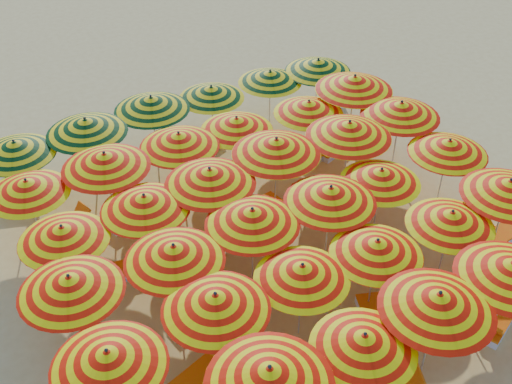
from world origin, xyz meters
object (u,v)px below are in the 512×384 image
(lounger_6, at_px, (498,238))
(lounger_9, at_px, (254,210))
(umbrella_3, at_px, (438,302))
(umbrella_35, at_px, (318,65))
(umbrella_7, at_px, (216,302))
(umbrella_9, at_px, (377,247))
(umbrella_22, at_px, (349,129))
(umbrella_11, at_px, (509,188))
(umbrella_2, at_px, (364,342))
(lounger_4, at_px, (200,375))
(umbrella_10, at_px, (451,219))
(umbrella_17, at_px, (449,147))
(lounger_1, at_px, (498,319))
(lounger_16, at_px, (200,148))
(umbrella_34, at_px, (270,77))
(lounger_17, at_px, (323,109))
(umbrella_16, at_px, (381,176))
(lounger_14, at_px, (337,145))
(umbrella_20, at_px, (210,176))
(umbrella_21, at_px, (276,146))
(umbrella_12, at_px, (70,284))
(lounger_11, at_px, (63,233))
(umbrella_27, at_px, (237,124))
(lounger_12, at_px, (135,213))
(umbrella_14, at_px, (252,217))
(umbrella_13, at_px, (174,253))
(umbrella_28, at_px, (309,107))
(lounger_7, at_px, (202,304))
(umbrella_15, at_px, (330,195))
(umbrella_24, at_px, (27,187))
(umbrella_6, at_px, (108,359))
(umbrella_33, at_px, (211,92))
(lounger_15, at_px, (12,205))
(umbrella_26, at_px, (179,140))
(umbrella_31, at_px, (86,126))
(lounger_8, at_px, (135,267))
(beachgoer_b, at_px, (216,229))
(umbrella_23, at_px, (401,109))
(beachgoer_a, at_px, (300,201))
(umbrella_25, at_px, (105,161))
(umbrella_8, at_px, (302,272))
(umbrella_19, at_px, (145,203))
(umbrella_30, at_px, (15,148))

(lounger_6, relative_size, lounger_9, 0.99)
(umbrella_3, distance_m, umbrella_35, 10.97)
(umbrella_7, distance_m, umbrella_9, 4.00)
(umbrella_22, bearing_deg, umbrella_11, -65.42)
(umbrella_2, bearing_deg, lounger_4, 139.81)
(umbrella_10, relative_size, umbrella_17, 0.91)
(lounger_1, bearing_deg, lounger_16, -96.60)
(umbrella_34, bearing_deg, lounger_17, -2.73)
(umbrella_7, xyz_separation_m, umbrella_16, (5.85, 1.90, -0.15))
(lounger_14, bearing_deg, lounger_16, 132.76)
(umbrella_20, height_order, umbrella_21, umbrella_21)
(umbrella_12, xyz_separation_m, lounger_11, (0.70, 4.12, -1.99))
(umbrella_27, height_order, lounger_12, umbrella_27)
(umbrella_14, bearing_deg, umbrella_13, -174.45)
(umbrella_28, distance_m, lounger_7, 7.23)
(umbrella_14, bearing_deg, lounger_16, 76.50)
(umbrella_9, xyz_separation_m, umbrella_15, (0.10, 1.98, 0.15))
(umbrella_10, bearing_deg, umbrella_3, -139.22)
(umbrella_13, height_order, umbrella_24, umbrella_13)
(umbrella_6, distance_m, lounger_1, 9.21)
(umbrella_33, relative_size, lounger_17, 1.36)
(umbrella_12, xyz_separation_m, umbrella_28, (8.60, 3.79, -0.12))
(umbrella_14, distance_m, lounger_15, 7.93)
(umbrella_6, distance_m, umbrella_20, 5.87)
(umbrella_34, xyz_separation_m, lounger_12, (-5.88, -2.22, -1.84))
(lounger_15, bearing_deg, umbrella_35, 18.52)
(lounger_6, height_order, lounger_14, same)
(lounger_11, relative_size, lounger_16, 1.00)
(lounger_7, bearing_deg, umbrella_26, 62.63)
(umbrella_3, xyz_separation_m, umbrella_10, (2.32, 2.01, -0.24))
(umbrella_3, distance_m, umbrella_31, 10.97)
(umbrella_26, height_order, lounger_8, umbrella_26)
(umbrella_13, xyz_separation_m, beachgoer_b, (1.87, 1.72, -1.41))
(beachgoer_b, bearing_deg, lounger_7, 32.18)
(umbrella_27, xyz_separation_m, lounger_12, (-3.46, -0.12, -1.87))
(lounger_16, relative_size, lounger_17, 1.00)
(lounger_11, height_order, beachgoer_b, beachgoer_b)
(umbrella_24, xyz_separation_m, lounger_14, (9.80, -0.18, -1.86))
(umbrella_23, height_order, beachgoer_a, umbrella_23)
(umbrella_25, bearing_deg, umbrella_2, -73.90)
(umbrella_23, height_order, umbrella_35, umbrella_23)
(umbrella_8, relative_size, umbrella_33, 0.92)
(umbrella_19, relative_size, lounger_6, 1.64)
(umbrella_24, xyz_separation_m, umbrella_34, (8.53, 2.08, -0.02))
(umbrella_17, height_order, lounger_16, umbrella_17)
(lounger_7, relative_size, lounger_11, 0.99)
(umbrella_22, distance_m, lounger_11, 8.53)
(umbrella_34, bearing_deg, umbrella_8, -116.68)
(umbrella_7, height_order, umbrella_25, umbrella_25)
(umbrella_30, relative_size, lounger_7, 1.36)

